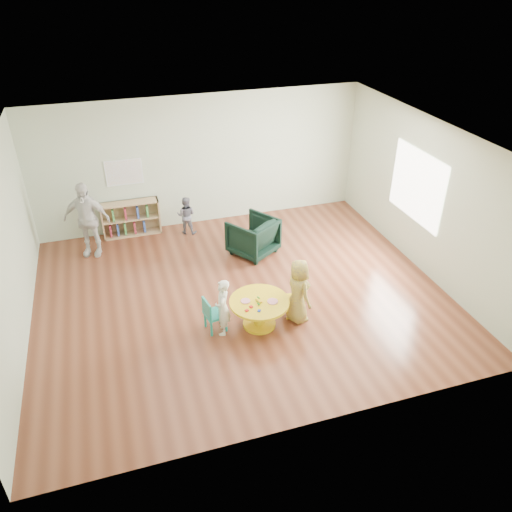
{
  "coord_description": "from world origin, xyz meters",
  "views": [
    {
      "loc": [
        -1.9,
        -6.93,
        5.16
      ],
      "look_at": [
        0.19,
        -0.3,
        0.93
      ],
      "focal_mm": 35.0,
      "sensor_mm": 36.0,
      "label": 1
    }
  ],
  "objects_px": {
    "armchair": "(253,236)",
    "child_right": "(298,291)",
    "toddler": "(186,215)",
    "adult_caretaker": "(87,219)",
    "bookshelf": "(130,218)",
    "activity_table": "(259,308)",
    "kid_chair_right": "(296,298)",
    "child_left": "(223,307)",
    "kid_chair_left": "(213,314)"
  },
  "relations": [
    {
      "from": "armchair",
      "to": "child_right",
      "type": "relative_size",
      "value": 0.74
    },
    {
      "from": "toddler",
      "to": "adult_caretaker",
      "type": "bearing_deg",
      "value": 33.05
    },
    {
      "from": "bookshelf",
      "to": "activity_table",
      "type": "bearing_deg",
      "value": -66.11
    },
    {
      "from": "bookshelf",
      "to": "toddler",
      "type": "relative_size",
      "value": 1.45
    },
    {
      "from": "kid_chair_right",
      "to": "armchair",
      "type": "height_order",
      "value": "armchair"
    },
    {
      "from": "child_left",
      "to": "adult_caretaker",
      "type": "xyz_separation_m",
      "value": [
        -1.9,
        3.15,
        0.28
      ]
    },
    {
      "from": "armchair",
      "to": "adult_caretaker",
      "type": "height_order",
      "value": "adult_caretaker"
    },
    {
      "from": "bookshelf",
      "to": "child_right",
      "type": "height_order",
      "value": "child_right"
    },
    {
      "from": "kid_chair_left",
      "to": "adult_caretaker",
      "type": "height_order",
      "value": "adult_caretaker"
    },
    {
      "from": "bookshelf",
      "to": "child_left",
      "type": "bearing_deg",
      "value": -74.1
    },
    {
      "from": "child_right",
      "to": "toddler",
      "type": "distance_m",
      "value": 3.67
    },
    {
      "from": "activity_table",
      "to": "toddler",
      "type": "xyz_separation_m",
      "value": [
        -0.53,
        3.45,
        0.08
      ]
    },
    {
      "from": "activity_table",
      "to": "bookshelf",
      "type": "relative_size",
      "value": 0.8
    },
    {
      "from": "child_left",
      "to": "activity_table",
      "type": "bearing_deg",
      "value": 109.66
    },
    {
      "from": "child_right",
      "to": "bookshelf",
      "type": "bearing_deg",
      "value": 20.5
    },
    {
      "from": "kid_chair_left",
      "to": "kid_chair_right",
      "type": "relative_size",
      "value": 1.02
    },
    {
      "from": "bookshelf",
      "to": "child_right",
      "type": "xyz_separation_m",
      "value": [
        2.31,
        -3.79,
        0.19
      ]
    },
    {
      "from": "kid_chair_left",
      "to": "child_left",
      "type": "relative_size",
      "value": 0.61
    },
    {
      "from": "kid_chair_left",
      "to": "adult_caretaker",
      "type": "xyz_separation_m",
      "value": [
        -1.76,
        3.05,
        0.44
      ]
    },
    {
      "from": "bookshelf",
      "to": "child_right",
      "type": "distance_m",
      "value": 4.44
    },
    {
      "from": "child_right",
      "to": "adult_caretaker",
      "type": "distance_m",
      "value": 4.48
    },
    {
      "from": "kid_chair_left",
      "to": "kid_chair_right",
      "type": "bearing_deg",
      "value": 79.61
    },
    {
      "from": "activity_table",
      "to": "kid_chair_left",
      "type": "relative_size",
      "value": 1.61
    },
    {
      "from": "kid_chair_left",
      "to": "adult_caretaker",
      "type": "bearing_deg",
      "value": -160.34
    },
    {
      "from": "child_right",
      "to": "toddler",
      "type": "height_order",
      "value": "child_right"
    },
    {
      "from": "toddler",
      "to": "armchair",
      "type": "bearing_deg",
      "value": 156.47
    },
    {
      "from": "kid_chair_left",
      "to": "activity_table",
      "type": "bearing_deg",
      "value": 71.48
    },
    {
      "from": "toddler",
      "to": "activity_table",
      "type": "bearing_deg",
      "value": 123.35
    },
    {
      "from": "activity_table",
      "to": "kid_chair_left",
      "type": "xyz_separation_m",
      "value": [
        -0.74,
        0.11,
        -0.01
      ]
    },
    {
      "from": "kid_chair_right",
      "to": "toddler",
      "type": "xyz_separation_m",
      "value": [
        -1.2,
        3.34,
        0.1
      ]
    },
    {
      "from": "bookshelf",
      "to": "child_right",
      "type": "relative_size",
      "value": 1.08
    },
    {
      "from": "child_left",
      "to": "armchair",
      "type": "bearing_deg",
      "value": 171.9
    },
    {
      "from": "child_left",
      "to": "toddler",
      "type": "bearing_deg",
      "value": -161.33
    },
    {
      "from": "child_right",
      "to": "toddler",
      "type": "relative_size",
      "value": 1.34
    },
    {
      "from": "activity_table",
      "to": "adult_caretaker",
      "type": "bearing_deg",
      "value": 128.37
    },
    {
      "from": "kid_chair_right",
      "to": "bookshelf",
      "type": "xyz_separation_m",
      "value": [
        -2.34,
        3.66,
        0.06
      ]
    },
    {
      "from": "adult_caretaker",
      "to": "child_left",
      "type": "bearing_deg",
      "value": -41.07
    },
    {
      "from": "child_left",
      "to": "kid_chair_right",
      "type": "bearing_deg",
      "value": 114.47
    },
    {
      "from": "bookshelf",
      "to": "child_left",
      "type": "relative_size",
      "value": 1.24
    },
    {
      "from": "child_left",
      "to": "adult_caretaker",
      "type": "distance_m",
      "value": 3.7
    },
    {
      "from": "activity_table",
      "to": "child_right",
      "type": "distance_m",
      "value": 0.68
    },
    {
      "from": "child_right",
      "to": "activity_table",
      "type": "bearing_deg",
      "value": 76.16
    },
    {
      "from": "bookshelf",
      "to": "adult_caretaker",
      "type": "bearing_deg",
      "value": -144.12
    },
    {
      "from": "kid_chair_left",
      "to": "armchair",
      "type": "relative_size",
      "value": 0.72
    },
    {
      "from": "activity_table",
      "to": "kid_chair_right",
      "type": "bearing_deg",
      "value": 8.83
    },
    {
      "from": "bookshelf",
      "to": "toddler",
      "type": "xyz_separation_m",
      "value": [
        1.14,
        -0.31,
        0.05
      ]
    },
    {
      "from": "kid_chair_left",
      "to": "child_left",
      "type": "distance_m",
      "value": 0.24
    },
    {
      "from": "bookshelf",
      "to": "child_right",
      "type": "bearing_deg",
      "value": -58.71
    },
    {
      "from": "child_left",
      "to": "kid_chair_left",
      "type": "bearing_deg",
      "value": -106.2
    },
    {
      "from": "bookshelf",
      "to": "adult_caretaker",
      "type": "relative_size",
      "value": 0.79
    }
  ]
}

